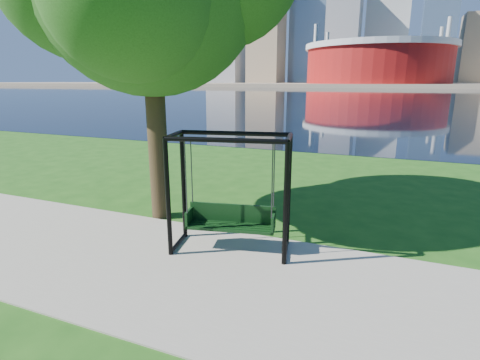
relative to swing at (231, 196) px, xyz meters
The scene contains 7 objects.
ground 1.45m from the swing, 46.02° to the right, with size 900.00×900.00×0.00m, color #1E5114.
path 1.72m from the swing, 61.75° to the right, with size 120.00×4.00×0.03m, color #9E937F.
river 101.38m from the swing, 89.66° to the left, with size 900.00×180.00×0.02m, color black.
far_bank 305.37m from the swing, 89.89° to the left, with size 900.00×228.00×2.00m, color #937F60.
stadium 234.92m from the swing, 92.30° to the left, with size 83.00×83.00×32.00m.
skyline 320.67m from the swing, 90.66° to the left, with size 392.00×66.00×96.50m.
swing is the anchor object (origin of this frame).
Camera 1 is at (2.27, -5.90, 3.38)m, focal length 28.00 mm.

